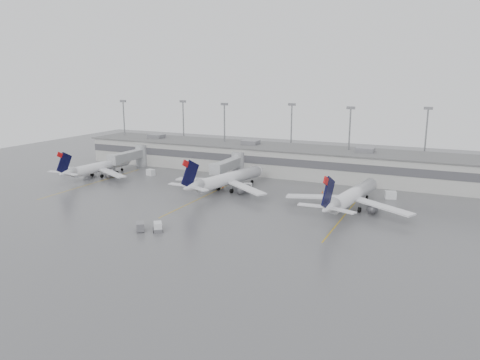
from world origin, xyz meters
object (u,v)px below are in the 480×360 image
at_px(baggage_tug, 158,228).
at_px(jet_mid_right, 351,196).
at_px(jet_far_left, 98,167).
at_px(jet_mid_left, 226,179).

bearing_deg(baggage_tug, jet_mid_right, 6.62).
bearing_deg(baggage_tug, jet_far_left, 105.25).
height_order(jet_mid_left, baggage_tug, jet_mid_left).
bearing_deg(jet_mid_right, jet_far_left, -174.19).
relative_size(jet_far_left, jet_mid_left, 0.91).
xyz_separation_m(jet_mid_right, baggage_tug, (-30.70, -29.80, -2.57)).
bearing_deg(jet_mid_left, baggage_tug, -73.18).
distance_m(jet_far_left, jet_mid_left, 41.99).
relative_size(jet_mid_left, baggage_tug, 9.86).
relative_size(jet_far_left, jet_mid_right, 0.90).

